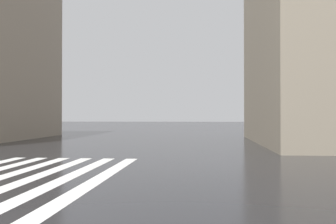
{
  "coord_description": "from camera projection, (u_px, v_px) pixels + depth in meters",
  "views": [
    {
      "loc": [
        -5.51,
        -3.59,
        1.87
      ],
      "look_at": [
        8.43,
        -2.3,
        2.0
      ],
      "focal_mm": 40.22,
      "sensor_mm": 36.0,
      "label": 1
    }
  ],
  "objects": []
}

